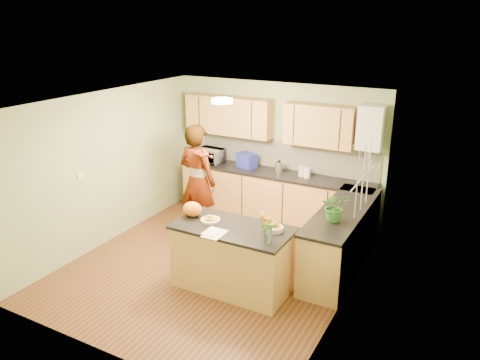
% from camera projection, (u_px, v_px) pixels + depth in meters
% --- Properties ---
extents(floor, '(4.50, 4.50, 0.00)m').
position_uv_depth(floor, '(214.00, 265.00, 7.12)').
color(floor, '#522917').
rests_on(floor, ground).
extents(ceiling, '(4.00, 4.50, 0.02)m').
position_uv_depth(ceiling, '(211.00, 101.00, 6.29)').
color(ceiling, white).
rests_on(ceiling, wall_back).
extents(wall_back, '(4.00, 0.02, 2.50)m').
position_uv_depth(wall_back, '(277.00, 151.00, 8.57)').
color(wall_back, '#91A878').
rests_on(wall_back, floor).
extents(wall_front, '(4.00, 0.02, 2.50)m').
position_uv_depth(wall_front, '(99.00, 254.00, 4.83)').
color(wall_front, '#91A878').
rests_on(wall_front, floor).
extents(wall_left, '(0.02, 4.50, 2.50)m').
position_uv_depth(wall_left, '(108.00, 168.00, 7.60)').
color(wall_left, '#91A878').
rests_on(wall_left, floor).
extents(wall_right, '(0.02, 4.50, 2.50)m').
position_uv_depth(wall_right, '(350.00, 214.00, 5.81)').
color(wall_right, '#91A878').
rests_on(wall_right, floor).
extents(back_counter, '(3.64, 0.62, 0.94)m').
position_uv_depth(back_counter, '(274.00, 197.00, 8.54)').
color(back_counter, tan).
rests_on(back_counter, floor).
extents(right_counter, '(0.62, 2.24, 0.94)m').
position_uv_depth(right_counter, '(342.00, 239.00, 6.91)').
color(right_counter, tan).
rests_on(right_counter, floor).
extents(splashback, '(3.60, 0.02, 0.52)m').
position_uv_depth(splashback, '(281.00, 154.00, 8.53)').
color(splashback, white).
rests_on(splashback, back_counter).
extents(upper_cabinets, '(3.20, 0.34, 0.70)m').
position_uv_depth(upper_cabinets, '(265.00, 119.00, 8.31)').
color(upper_cabinets, tan).
rests_on(upper_cabinets, wall_back).
extents(boiler, '(0.40, 0.30, 0.86)m').
position_uv_depth(boiler, '(371.00, 128.00, 7.47)').
color(boiler, white).
rests_on(boiler, wall_back).
extents(window_right, '(0.01, 1.30, 1.05)m').
position_uv_depth(window_right, '(364.00, 178.00, 6.21)').
color(window_right, white).
rests_on(window_right, wall_right).
extents(light_switch, '(0.02, 0.09, 0.09)m').
position_uv_depth(light_switch, '(80.00, 176.00, 7.08)').
color(light_switch, white).
rests_on(light_switch, wall_left).
extents(ceiling_lamp, '(0.30, 0.30, 0.07)m').
position_uv_depth(ceiling_lamp, '(222.00, 101.00, 6.56)').
color(ceiling_lamp, '#FFEABF').
rests_on(ceiling_lamp, ceiling).
extents(peninsula_island, '(1.60, 0.82, 0.92)m').
position_uv_depth(peninsula_island, '(233.00, 257.00, 6.40)').
color(peninsula_island, tan).
rests_on(peninsula_island, floor).
extents(fruit_dish, '(0.27, 0.27, 0.09)m').
position_uv_depth(fruit_dish, '(210.00, 219.00, 6.40)').
color(fruit_dish, beige).
rests_on(fruit_dish, peninsula_island).
extents(orange_bowl, '(0.22, 0.22, 0.13)m').
position_uv_depth(orange_bowl, '(275.00, 227.00, 6.11)').
color(orange_bowl, beige).
rests_on(orange_bowl, peninsula_island).
extents(flower_vase, '(0.24, 0.24, 0.45)m').
position_uv_depth(flower_vase, '(268.00, 220.00, 5.74)').
color(flower_vase, silver).
rests_on(flower_vase, peninsula_island).
extents(orange_bag, '(0.34, 0.32, 0.21)m').
position_uv_depth(orange_bag, '(192.00, 209.00, 6.56)').
color(orange_bag, orange).
rests_on(orange_bag, peninsula_island).
extents(papers, '(0.24, 0.33, 0.01)m').
position_uv_depth(papers, '(215.00, 234.00, 6.05)').
color(papers, white).
rests_on(papers, peninsula_island).
extents(violinist, '(0.77, 0.55, 1.95)m').
position_uv_depth(violinist, '(198.00, 181.00, 7.80)').
color(violinist, '#D9AC85').
rests_on(violinist, floor).
extents(violin, '(0.69, 0.60, 0.17)m').
position_uv_depth(violin, '(200.00, 152.00, 7.34)').
color(violin, '#541105').
rests_on(violin, violinist).
extents(microwave, '(0.52, 0.38, 0.27)m').
position_uv_depth(microwave, '(211.00, 156.00, 8.90)').
color(microwave, white).
rests_on(microwave, back_counter).
extents(blue_box, '(0.39, 0.33, 0.27)m').
position_uv_depth(blue_box, '(247.00, 160.00, 8.62)').
color(blue_box, '#212A97').
rests_on(blue_box, back_counter).
extents(kettle, '(0.14, 0.14, 0.27)m').
position_uv_depth(kettle, '(279.00, 167.00, 8.33)').
color(kettle, silver).
rests_on(kettle, back_counter).
extents(jar_cream, '(0.15, 0.15, 0.19)m').
position_uv_depth(jar_cream, '(302.00, 171.00, 8.15)').
color(jar_cream, beige).
rests_on(jar_cream, back_counter).
extents(jar_white, '(0.13, 0.13, 0.18)m').
position_uv_depth(jar_white, '(307.00, 173.00, 8.06)').
color(jar_white, white).
rests_on(jar_white, back_counter).
extents(potted_plant, '(0.47, 0.45, 0.42)m').
position_uv_depth(potted_plant, '(336.00, 206.00, 6.31)').
color(potted_plant, '#316822').
rests_on(potted_plant, right_counter).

